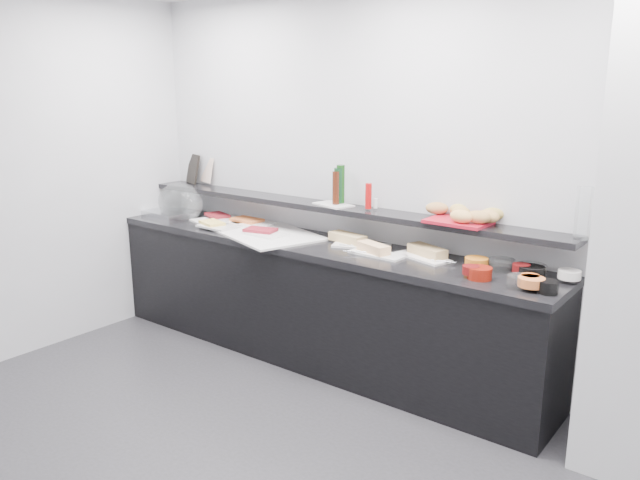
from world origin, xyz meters
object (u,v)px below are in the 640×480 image
Objects in this scene: framed_print at (193,169)px; carafe at (583,213)px; sandwich_plate_mid at (378,254)px; bread_tray at (458,222)px; cloche_base at (167,213)px; condiment_tray at (333,205)px.

carafe is at bearing 20.00° from framed_print.
bread_tray reaches higher than sandwich_plate_mid.
carafe is (3.36, -0.07, 0.02)m from framed_print.
cloche_base is at bearing -176.35° from carafe.
bread_tray is 0.75m from carafe.
condiment_tray is at bearing 9.80° from cloche_base.
cloche_base is 3.42m from carafe.
carafe is (1.22, 0.22, 0.39)m from sandwich_plate_mid.
framed_print is 0.67× the size of bread_tray.
condiment_tray is 0.74× the size of bread_tray.
sandwich_plate_mid is at bearing -6.25° from condiment_tray.
framed_print is 1.64m from condiment_tray.
sandwich_plate_mid is (2.17, -0.01, -0.01)m from cloche_base.
cloche_base is 1.46× the size of carafe.
carafe is at bearing 12.15° from sandwich_plate_mid.
carafe is (0.74, 0.03, 0.14)m from bread_tray.
framed_print is at bearing 174.08° from sandwich_plate_mid.
condiment_tray is 1.74m from carafe.
sandwich_plate_mid is 1.27× the size of carafe.
cloche_base is 2.17m from sandwich_plate_mid.
cloche_base is 1.15× the size of sandwich_plate_mid.
sandwich_plate_mid is 0.57m from bread_tray.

